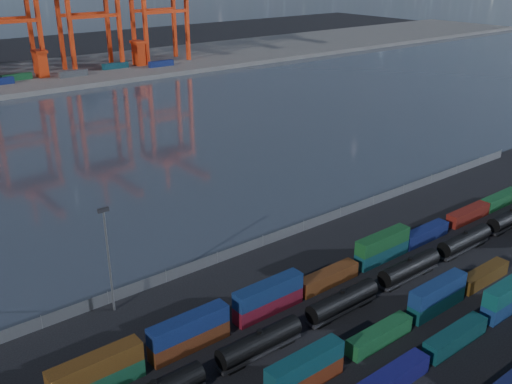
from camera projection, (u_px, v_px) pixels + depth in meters
ground at (383, 317)px, 83.07m from camera, size 700.00×700.00×0.00m
harbor_water at (90, 145)px, 159.27m from camera, size 700.00×700.00×0.00m
container_row_mid at (431, 303)px, 83.35m from camera, size 140.29×2.26×4.81m
container_row_north at (284, 294)px, 85.17m from camera, size 127.71×2.35×5.01m
tanker_string at (409, 268)px, 92.10m from camera, size 136.90×2.77×3.97m
waterfront_fence at (263, 241)px, 103.01m from camera, size 160.12×0.12×2.20m
yard_light_mast at (108, 255)px, 81.22m from camera, size 1.60×0.40×16.60m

